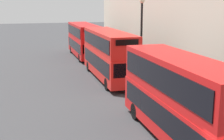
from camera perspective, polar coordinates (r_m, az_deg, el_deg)
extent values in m
cube|color=red|center=(16.40, 12.29, -8.14)|extent=(2.55, 10.07, 2.02)
cube|color=red|center=(15.82, 12.62, -1.32)|extent=(2.50, 9.87, 1.98)
cube|color=black|center=(16.32, 12.32, -7.34)|extent=(2.59, 9.27, 1.13)
cube|color=black|center=(15.80, 12.63, -0.97)|extent=(2.59, 9.27, 1.19)
cylinder|color=black|center=(19.20, 4.33, -7.54)|extent=(0.30, 1.00, 1.00)
cylinder|color=black|center=(20.05, 10.42, -6.84)|extent=(0.30, 1.00, 1.00)
cube|color=red|center=(28.81, -0.59, 1.24)|extent=(2.55, 10.62, 2.23)
cube|color=red|center=(28.48, -0.60, 5.26)|extent=(2.50, 10.41, 1.84)
cube|color=black|center=(28.75, -0.59, 1.76)|extent=(2.59, 9.77, 1.25)
cube|color=black|center=(28.47, -0.60, 5.44)|extent=(2.59, 9.77, 1.10)
cube|color=black|center=(23.77, 2.75, -0.08)|extent=(2.17, 0.06, 1.11)
cube|color=black|center=(23.40, 2.80, 5.05)|extent=(1.78, 0.06, 0.44)
cylinder|color=black|center=(25.25, -0.84, -2.61)|extent=(0.30, 1.00, 1.00)
cylinder|color=black|center=(25.90, 3.98, -2.25)|extent=(0.30, 1.00, 1.00)
cylinder|color=black|center=(32.28, -4.25, 0.67)|extent=(0.30, 1.00, 1.00)
cylinder|color=black|center=(32.79, -0.39, 0.89)|extent=(0.30, 1.00, 1.00)
cube|color=red|center=(40.69, -5.17, 4.32)|extent=(2.55, 10.18, 2.02)
cube|color=red|center=(40.46, -5.22, 7.04)|extent=(2.50, 9.97, 1.87)
cube|color=black|center=(40.65, -5.17, 4.66)|extent=(2.59, 9.36, 1.13)
cube|color=black|center=(40.45, -5.22, 7.17)|extent=(2.59, 9.36, 1.12)
cube|color=black|center=(35.72, -3.66, 3.88)|extent=(2.17, 0.06, 1.01)
cube|color=black|center=(35.47, -3.71, 7.23)|extent=(1.78, 0.06, 0.45)
cylinder|color=black|center=(37.23, -5.84, 2.21)|extent=(0.30, 1.00, 1.00)
cylinder|color=black|center=(37.68, -2.47, 2.39)|extent=(0.30, 1.00, 1.00)
cylinder|color=black|center=(44.03, -7.43, 3.75)|extent=(0.30, 1.00, 1.00)
cylinder|color=black|center=(44.41, -4.56, 3.88)|extent=(0.30, 1.00, 1.00)
cylinder|color=black|center=(26.43, 5.35, 4.55)|extent=(0.18, 0.18, 6.91)
sphere|color=beige|center=(26.18, 5.52, 12.54)|extent=(0.44, 0.44, 0.44)
cylinder|color=#26262D|center=(33.16, 1.92, 1.35)|extent=(0.36, 0.36, 1.38)
sphere|color=tan|center=(33.02, 1.93, 2.72)|extent=(0.22, 0.22, 0.22)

